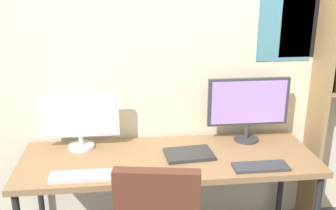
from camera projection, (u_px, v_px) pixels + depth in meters
The scene contains 8 objects.
wall_back at pixel (163, 62), 2.85m from camera, with size 4.38×0.11×2.60m.
desk at pixel (169, 164), 2.64m from camera, with size 1.98×0.68×0.74m.
monitor_left at pixel (79, 119), 2.70m from camera, with size 0.55×0.18×0.39m.
monitor_right at pixel (248, 105), 2.80m from camera, with size 0.59×0.18×0.47m.
keyboard_left at pixel (81, 176), 2.35m from camera, with size 0.37×0.13×0.02m, color silver.
keyboard_right at pixel (261, 167), 2.47m from camera, with size 0.35×0.13×0.02m, color #38383D.
computer_mouse at pixel (126, 173), 2.38m from camera, with size 0.06×0.10×0.03m, color silver.
laptop_closed at pixel (189, 154), 2.63m from camera, with size 0.32×0.22×0.02m, color #2D2D2D.
Camera 1 is at (-0.27, -1.77, 1.90)m, focal length 41.66 mm.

